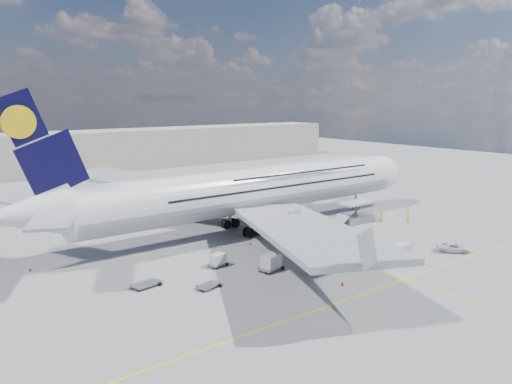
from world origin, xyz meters
TOP-DOWN VIEW (x-y plane):
  - ground at (0.00, 0.00)m, footprint 300.00×300.00m
  - taxi_line_main at (0.00, 0.00)m, footprint 0.25×220.00m
  - taxi_line_cross at (0.00, -20.00)m, footprint 120.00×0.25m
  - taxi_line_diag at (14.00, 10.00)m, footprint 14.16×99.06m
  - airliner at (0.26, 10.00)m, footprint 77.26×79.15m
  - jet_bridge at (29.81, 20.94)m, footprint 18.80×12.10m
  - cargo_loader at (16.82, 2.89)m, footprint 8.53×3.20m
  - terminal at (0.00, 95.00)m, footprint 180.00×16.00m
  - tree_line at (40.00, 140.00)m, footprint 160.00×6.00m
  - dolly_row_a at (-20.52, -7.94)m, footprint 3.27×2.41m
  - dolly_row_b at (-15.48, -2.18)m, footprint 2.91×2.03m
  - dolly_row_c at (-10.97, -7.70)m, footprint 3.68×2.51m
  - dolly_back at (-26.08, -3.23)m, footprint 3.64×2.40m
  - dolly_nose_far at (6.02, -14.93)m, footprint 3.51×2.01m
  - dolly_nose_near at (-1.39, -6.60)m, footprint 2.79×1.51m
  - baggage_tug at (-2.59, -12.81)m, footprint 2.59×1.64m
  - catering_truck_inner at (-6.67, 22.77)m, footprint 7.88×3.52m
  - catering_truck_outer at (-11.03, 38.24)m, footprint 7.61×3.59m
  - service_van at (14.81, -17.49)m, footprint 4.69×4.85m
  - crew_nose at (28.93, 0.50)m, footprint 0.80×0.79m
  - crew_loader at (23.25, -3.61)m, footprint 1.02×0.98m
  - crew_wing at (-13.42, 0.71)m, footprint 0.70×1.08m
  - crew_van at (21.09, 0.50)m, footprint 0.62×0.88m
  - crew_tug at (-5.45, -13.61)m, footprint 1.48×1.20m
  - cone_nose at (26.08, 14.33)m, footprint 0.40×0.40m
  - cone_wing_left_inner at (-0.01, 22.50)m, footprint 0.50×0.50m
  - cone_wing_left_outer at (-7.77, 29.62)m, footprint 0.37×0.37m
  - cone_wing_right_inner at (-6.32, 3.04)m, footprint 0.40×0.40m
  - cone_wing_right_outer at (-7.50, -16.79)m, footprint 0.44×0.44m
  - cone_tail at (-35.55, 10.75)m, footprint 0.43×0.43m

SIDE VIEW (x-z plane):
  - ground at x=0.00m, z-range 0.00..0.00m
  - taxi_line_main at x=0.00m, z-range 0.00..0.01m
  - taxi_line_cross at x=0.00m, z-range 0.00..0.01m
  - taxi_line_diag at x=14.00m, z-range 0.00..0.01m
  - cone_wing_left_outer at x=-7.77m, z-range -0.01..0.47m
  - cone_nose at x=26.08m, z-range -0.01..0.50m
  - cone_wing_right_inner at x=-6.32m, z-range -0.01..0.50m
  - cone_tail at x=-35.55m, z-range -0.01..0.54m
  - cone_wing_right_outer at x=-7.50m, z-range -0.01..0.55m
  - cone_wing_left_inner at x=-0.01m, z-range -0.01..0.63m
  - dolly_row_a at x=-20.52m, z-range 0.12..0.55m
  - dolly_back at x=-26.08m, z-range 0.13..0.63m
  - service_van at x=14.81m, z-range 0.00..1.28m
  - baggage_tug at x=-2.59m, z-range -0.09..1.41m
  - crew_loader at x=23.25m, z-range 0.00..1.65m
  - crew_van at x=21.09m, z-range 0.00..1.71m
  - crew_wing at x=-13.42m, z-range 0.00..1.71m
  - dolly_row_b at x=-15.48m, z-range 0.06..1.74m
  - crew_nose at x=28.93m, z-range 0.00..1.87m
  - dolly_nose_near at x=-1.39m, z-range 0.07..1.82m
  - crew_tug at x=-5.45m, z-range 0.00..2.00m
  - dolly_row_c at x=-10.97m, z-range 0.08..2.21m
  - dolly_nose_far at x=6.02m, z-range 0.08..2.24m
  - cargo_loader at x=16.82m, z-range -0.59..3.09m
  - catering_truck_outer at x=-11.03m, z-range -0.16..4.23m
  - catering_truck_inner at x=-6.67m, z-range -0.13..4.45m
  - tree_line at x=40.00m, z-range 0.00..8.00m
  - terminal at x=0.00m, z-range 0.00..12.00m
  - jet_bridge at x=29.81m, z-range 2.60..11.10m
  - airliner at x=0.26m, z-range -4.98..18.72m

